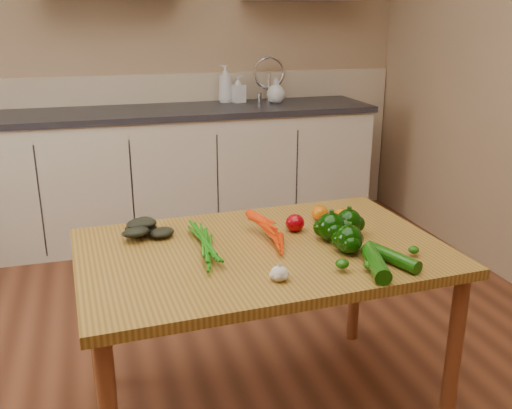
{
  "coord_description": "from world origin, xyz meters",
  "views": [
    {
      "loc": [
        -0.29,
        -1.68,
        1.5
      ],
      "look_at": [
        0.31,
        0.4,
        0.78
      ],
      "focal_mm": 40.0,
      "sensor_mm": 36.0,
      "label": 1
    }
  ],
  "objects_px": {
    "leafy_greens": "(145,226)",
    "pepper_b": "(349,223)",
    "soap_bottle_a": "(225,84)",
    "tomato_a": "(295,223)",
    "tomato_b": "(320,213)",
    "zucchini_b": "(376,263)",
    "table": "(262,267)",
    "garlic_bulb": "(279,273)",
    "pepper_c": "(349,239)",
    "zucchini_a": "(392,257)",
    "soap_bottle_c": "(276,90)",
    "pepper_a": "(331,227)",
    "carrot_bunch": "(249,236)",
    "tomato_c": "(343,217)",
    "soap_bottle_b": "(238,89)"
  },
  "relations": [
    {
      "from": "pepper_a",
      "to": "soap_bottle_a",
      "type": "bearing_deg",
      "value": 86.73
    },
    {
      "from": "tomato_b",
      "to": "zucchini_b",
      "type": "height_order",
      "value": "tomato_b"
    },
    {
      "from": "soap_bottle_b",
      "to": "tomato_c",
      "type": "relative_size",
      "value": 2.55
    },
    {
      "from": "garlic_bulb",
      "to": "pepper_a",
      "type": "distance_m",
      "value": 0.4
    },
    {
      "from": "leafy_greens",
      "to": "zucchini_a",
      "type": "relative_size",
      "value": 0.85
    },
    {
      "from": "table",
      "to": "garlic_bulb",
      "type": "relative_size",
      "value": 23.38
    },
    {
      "from": "soap_bottle_a",
      "to": "tomato_a",
      "type": "distance_m",
      "value": 2.13
    },
    {
      "from": "soap_bottle_a",
      "to": "leafy_greens",
      "type": "xyz_separation_m",
      "value": [
        -0.79,
        -2.01,
        -0.28
      ]
    },
    {
      "from": "carrot_bunch",
      "to": "tomato_c",
      "type": "distance_m",
      "value": 0.42
    },
    {
      "from": "soap_bottle_b",
      "to": "soap_bottle_c",
      "type": "relative_size",
      "value": 1.06
    },
    {
      "from": "soap_bottle_a",
      "to": "soap_bottle_b",
      "type": "height_order",
      "value": "soap_bottle_a"
    },
    {
      "from": "carrot_bunch",
      "to": "zucchini_a",
      "type": "distance_m",
      "value": 0.52
    },
    {
      "from": "garlic_bulb",
      "to": "tomato_c",
      "type": "height_order",
      "value": "tomato_c"
    },
    {
      "from": "table",
      "to": "leafy_greens",
      "type": "distance_m",
      "value": 0.47
    },
    {
      "from": "soap_bottle_b",
      "to": "tomato_b",
      "type": "relative_size",
      "value": 2.84
    },
    {
      "from": "soap_bottle_c",
      "to": "garlic_bulb",
      "type": "bearing_deg",
      "value": -54.79
    },
    {
      "from": "pepper_c",
      "to": "tomato_a",
      "type": "bearing_deg",
      "value": 113.52
    },
    {
      "from": "zucchini_a",
      "to": "zucchini_b",
      "type": "height_order",
      "value": "zucchini_b"
    },
    {
      "from": "soap_bottle_c",
      "to": "zucchini_b",
      "type": "bearing_deg",
      "value": -47.32
    },
    {
      "from": "leafy_greens",
      "to": "soap_bottle_b",
      "type": "bearing_deg",
      "value": 66.1
    },
    {
      "from": "soap_bottle_b",
      "to": "leafy_greens",
      "type": "height_order",
      "value": "soap_bottle_b"
    },
    {
      "from": "pepper_a",
      "to": "pepper_c",
      "type": "height_order",
      "value": "pepper_a"
    },
    {
      "from": "carrot_bunch",
      "to": "garlic_bulb",
      "type": "distance_m",
      "value": 0.32
    },
    {
      "from": "carrot_bunch",
      "to": "tomato_c",
      "type": "bearing_deg",
      "value": 9.31
    },
    {
      "from": "pepper_c",
      "to": "tomato_c",
      "type": "xyz_separation_m",
      "value": [
        0.1,
        0.26,
        -0.02
      ]
    },
    {
      "from": "tomato_a",
      "to": "tomato_c",
      "type": "distance_m",
      "value": 0.21
    },
    {
      "from": "leafy_greens",
      "to": "soap_bottle_c",
      "type": "bearing_deg",
      "value": 59.0
    },
    {
      "from": "zucchini_b",
      "to": "soap_bottle_b",
      "type": "bearing_deg",
      "value": 85.85
    },
    {
      "from": "tomato_b",
      "to": "zucchini_b",
      "type": "xyz_separation_m",
      "value": [
        -0.01,
        -0.51,
        -0.0
      ]
    },
    {
      "from": "tomato_c",
      "to": "zucchini_a",
      "type": "xyz_separation_m",
      "value": [
        0.01,
        -0.39,
        -0.01
      ]
    },
    {
      "from": "tomato_a",
      "to": "soap_bottle_b",
      "type": "bearing_deg",
      "value": 81.47
    },
    {
      "from": "soap_bottle_b",
      "to": "zucchini_a",
      "type": "xyz_separation_m",
      "value": [
        -0.1,
        -2.45,
        -0.27
      ]
    },
    {
      "from": "garlic_bulb",
      "to": "zucchini_a",
      "type": "bearing_deg",
      "value": 2.36
    },
    {
      "from": "tomato_c",
      "to": "zucchini_a",
      "type": "bearing_deg",
      "value": -89.26
    },
    {
      "from": "soap_bottle_c",
      "to": "soap_bottle_b",
      "type": "bearing_deg",
      "value": -146.1
    },
    {
      "from": "tomato_a",
      "to": "tomato_c",
      "type": "height_order",
      "value": "same"
    },
    {
      "from": "leafy_greens",
      "to": "pepper_b",
      "type": "distance_m",
      "value": 0.77
    },
    {
      "from": "soap_bottle_b",
      "to": "pepper_c",
      "type": "height_order",
      "value": "soap_bottle_b"
    },
    {
      "from": "pepper_b",
      "to": "tomato_a",
      "type": "height_order",
      "value": "pepper_b"
    },
    {
      "from": "tomato_c",
      "to": "zucchini_b",
      "type": "distance_m",
      "value": 0.44
    },
    {
      "from": "soap_bottle_b",
      "to": "garlic_bulb",
      "type": "distance_m",
      "value": 2.53
    },
    {
      "from": "zucchini_a",
      "to": "pepper_b",
      "type": "bearing_deg",
      "value": 96.24
    },
    {
      "from": "table",
      "to": "carrot_bunch",
      "type": "bearing_deg",
      "value": 123.6
    },
    {
      "from": "soap_bottle_c",
      "to": "zucchini_b",
      "type": "height_order",
      "value": "soap_bottle_c"
    },
    {
      "from": "soap_bottle_b",
      "to": "zucchini_b",
      "type": "xyz_separation_m",
      "value": [
        -0.18,
        -2.49,
        -0.26
      ]
    },
    {
      "from": "soap_bottle_b",
      "to": "carrot_bunch",
      "type": "height_order",
      "value": "soap_bottle_b"
    },
    {
      "from": "carrot_bunch",
      "to": "pepper_b",
      "type": "xyz_separation_m",
      "value": [
        0.39,
        -0.02,
        0.02
      ]
    },
    {
      "from": "pepper_b",
      "to": "tomato_a",
      "type": "relative_size",
      "value": 1.37
    },
    {
      "from": "carrot_bunch",
      "to": "tomato_a",
      "type": "relative_size",
      "value": 3.27
    },
    {
      "from": "tomato_b",
      "to": "soap_bottle_b",
      "type": "bearing_deg",
      "value": 85.1
    }
  ]
}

